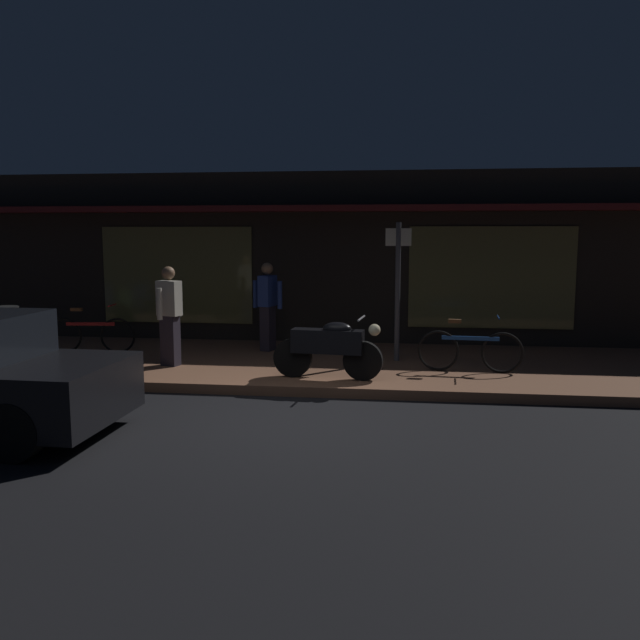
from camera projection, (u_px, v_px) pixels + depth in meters
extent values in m
plane|color=black|center=(285.00, 416.00, 8.46)|extent=(60.00, 60.00, 0.00)
cube|color=brown|center=(316.00, 365.00, 11.40)|extent=(18.00, 4.00, 0.15)
cube|color=black|center=(336.00, 259.00, 14.51)|extent=(18.00, 2.80, 3.60)
cube|color=brown|center=(177.00, 275.00, 13.56)|extent=(3.20, 0.04, 2.00)
cube|color=brown|center=(491.00, 278.00, 12.75)|extent=(3.20, 0.04, 2.00)
cube|color=#591919|center=(328.00, 208.00, 12.75)|extent=(16.20, 0.50, 0.12)
cylinder|color=black|center=(293.00, 358.00, 10.06)|extent=(0.61, 0.18, 0.60)
cylinder|color=black|center=(363.00, 361.00, 9.82)|extent=(0.61, 0.18, 0.60)
cube|color=black|center=(327.00, 341.00, 9.90)|extent=(1.12, 0.39, 0.36)
ellipsoid|color=black|center=(337.00, 329.00, 9.84)|extent=(0.46, 0.28, 0.20)
sphere|color=#F9EDB7|center=(374.00, 330.00, 9.71)|extent=(0.18, 0.18, 0.18)
cylinder|color=gray|center=(361.00, 318.00, 9.74)|extent=(0.09, 0.55, 0.03)
torus|color=black|center=(64.00, 335.00, 12.07)|extent=(0.66, 0.11, 0.66)
torus|color=black|center=(118.00, 336.00, 12.05)|extent=(0.66, 0.11, 0.66)
cube|color=#A51E1E|center=(90.00, 324.00, 12.03)|extent=(0.90, 0.13, 0.06)
cube|color=brown|center=(76.00, 309.00, 12.00)|extent=(0.21, 0.10, 0.06)
cylinder|color=#A51E1E|center=(112.00, 305.00, 11.97)|extent=(0.07, 0.42, 0.02)
torus|color=black|center=(438.00, 351.00, 10.50)|extent=(0.66, 0.08, 0.66)
torus|color=black|center=(502.00, 353.00, 10.31)|extent=(0.66, 0.08, 0.66)
cube|color=#1E478C|center=(470.00, 338.00, 10.37)|extent=(0.90, 0.10, 0.06)
cube|color=brown|center=(455.00, 321.00, 10.39)|extent=(0.20, 0.09, 0.06)
cylinder|color=#1E478C|center=(498.00, 317.00, 10.25)|extent=(0.05, 0.42, 0.02)
cube|color=#28232D|center=(170.00, 341.00, 10.92)|extent=(0.32, 0.27, 0.85)
cube|color=#B2AD9E|center=(169.00, 298.00, 10.82)|extent=(0.43, 0.32, 0.58)
sphere|color=#8C6647|center=(168.00, 273.00, 10.77)|extent=(0.22, 0.22, 0.22)
cylinder|color=#B2AD9E|center=(159.00, 304.00, 10.60)|extent=(0.11, 0.11, 0.52)
cylinder|color=#B2AD9E|center=(178.00, 301.00, 11.07)|extent=(0.11, 0.11, 0.52)
cube|color=#28232D|center=(268.00, 328.00, 12.34)|extent=(0.27, 0.32, 0.85)
cube|color=navy|center=(267.00, 291.00, 12.24)|extent=(0.32, 0.43, 0.58)
sphere|color=#8C6647|center=(267.00, 268.00, 12.19)|extent=(0.22, 0.22, 0.22)
cylinder|color=navy|center=(280.00, 295.00, 12.15)|extent=(0.11, 0.11, 0.52)
cylinder|color=navy|center=(255.00, 294.00, 12.35)|extent=(0.11, 0.11, 0.52)
cylinder|color=#47474C|center=(398.00, 292.00, 11.24)|extent=(0.09, 0.09, 2.40)
cube|color=beige|center=(398.00, 237.00, 11.11)|extent=(0.44, 0.03, 0.30)
cylinder|color=#2D4C33|center=(6.00, 335.00, 11.55)|extent=(0.44, 0.44, 0.85)
cylinder|color=black|center=(4.00, 309.00, 11.49)|extent=(0.48, 0.48, 0.08)
cylinder|color=black|center=(89.00, 395.00, 8.27)|extent=(0.65, 0.24, 0.64)
cylinder|color=black|center=(14.00, 431.00, 6.74)|extent=(0.65, 0.24, 0.64)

